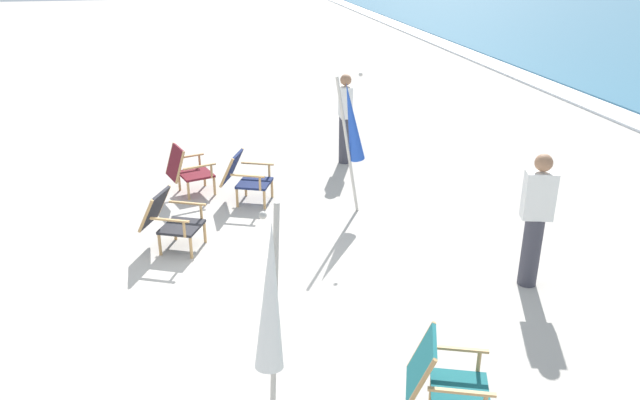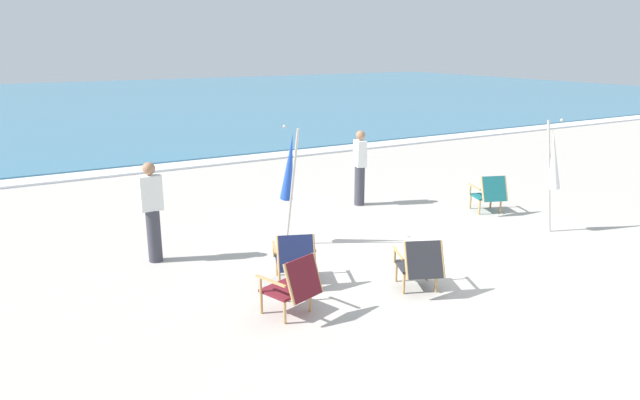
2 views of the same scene
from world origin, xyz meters
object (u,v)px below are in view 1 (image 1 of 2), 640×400
(beach_chair_far_center, at_px, (244,176))
(person_near_chairs, at_px, (535,220))
(beach_chair_front_right, at_px, (442,379))
(person_by_waterline, at_px, (345,118))
(umbrella_furled_white, at_px, (271,299))
(beach_chair_back_right, at_px, (187,169))
(umbrella_furled_blue, at_px, (352,124))
(beach_chair_mid_center, at_px, (169,218))

(beach_chair_far_center, height_order, person_near_chairs, person_near_chairs)
(beach_chair_far_center, bearing_deg, person_near_chairs, 43.98)
(person_near_chairs, bearing_deg, beach_chair_front_right, -43.53)
(beach_chair_far_center, relative_size, person_by_waterline, 0.54)
(person_by_waterline, bearing_deg, person_near_chairs, 13.43)
(person_by_waterline, bearing_deg, umbrella_furled_white, -17.78)
(person_by_waterline, bearing_deg, beach_chair_back_right, -69.84)
(beach_chair_far_center, relative_size, umbrella_furled_white, 0.42)
(umbrella_furled_blue, bearing_deg, umbrella_furled_white, -20.90)
(beach_chair_front_right, distance_m, umbrella_furled_white, 1.70)
(person_near_chairs, bearing_deg, beach_chair_mid_center, -113.21)
(beach_chair_back_right, height_order, beach_chair_front_right, beach_chair_back_right)
(beach_chair_back_right, xyz_separation_m, umbrella_furled_white, (5.67, 0.68, 0.95))
(beach_chair_mid_center, distance_m, umbrella_furled_blue, 2.87)
(beach_chair_back_right, height_order, umbrella_furled_blue, umbrella_furled_blue)
(umbrella_furled_white, relative_size, person_near_chairs, 1.30)
(beach_chair_mid_center, xyz_separation_m, person_by_waterline, (-2.92, 3.06, 0.41))
(beach_chair_back_right, distance_m, person_by_waterline, 3.05)
(umbrella_furled_white, relative_size, person_by_waterline, 1.30)
(umbrella_furled_white, bearing_deg, beach_chair_front_right, 91.06)
(person_near_chairs, bearing_deg, umbrella_furled_white, -58.68)
(beach_chair_front_right, height_order, beach_chair_mid_center, beach_chair_front_right)
(beach_chair_far_center, relative_size, umbrella_furled_blue, 0.42)
(beach_chair_front_right, xyz_separation_m, beach_chair_mid_center, (-3.76, -2.31, -0.00))
(beach_chair_mid_center, bearing_deg, beach_chair_front_right, 31.58)
(beach_chair_far_center, relative_size, beach_chair_front_right, 1.05)
(beach_chair_back_right, bearing_deg, beach_chair_far_center, 61.42)
(beach_chair_front_right, distance_m, umbrella_furled_blue, 4.57)
(beach_chair_far_center, height_order, beach_chair_mid_center, beach_chair_far_center)
(beach_chair_mid_center, xyz_separation_m, person_near_chairs, (1.79, 4.18, 0.41))
(umbrella_furled_blue, bearing_deg, beach_chair_mid_center, -75.09)
(umbrella_furled_white, bearing_deg, beach_chair_back_right, -173.12)
(beach_chair_back_right, relative_size, beach_chair_far_center, 0.92)
(umbrella_furled_white, xyz_separation_m, umbrella_furled_blue, (-4.49, 1.71, -0.01))
(umbrella_furled_white, relative_size, umbrella_furled_blue, 1.01)
(beach_chair_front_right, distance_m, person_near_chairs, 2.75)
(beach_chair_back_right, distance_m, person_near_chairs, 5.42)
(beach_chair_back_right, height_order, person_by_waterline, person_by_waterline)
(beach_chair_front_right, height_order, person_near_chairs, person_near_chairs)
(beach_chair_back_right, relative_size, beach_chair_mid_center, 0.91)
(person_near_chairs, distance_m, person_by_waterline, 4.85)
(beach_chair_back_right, bearing_deg, person_near_chairs, 47.15)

